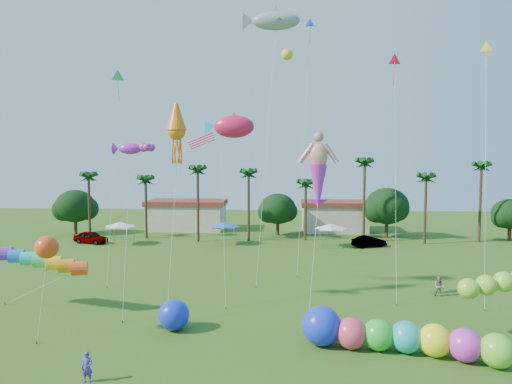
# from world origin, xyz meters

# --- Properties ---
(ground) EXTENTS (160.00, 160.00, 0.00)m
(ground) POSITION_xyz_m (0.00, 0.00, 0.00)
(ground) COLOR #285116
(ground) RESTS_ON ground
(tree_line) EXTENTS (69.46, 8.91, 11.00)m
(tree_line) POSITION_xyz_m (3.57, 44.00, 4.28)
(tree_line) COLOR #3A2819
(tree_line) RESTS_ON ground
(buildings_row) EXTENTS (35.00, 7.00, 4.00)m
(buildings_row) POSITION_xyz_m (-3.09, 50.00, 2.00)
(buildings_row) COLOR beige
(buildings_row) RESTS_ON ground
(tent_row) EXTENTS (31.00, 4.00, 0.60)m
(tent_row) POSITION_xyz_m (-6.00, 36.33, 2.75)
(tent_row) COLOR white
(tent_row) RESTS_ON ground
(car_a) EXTENTS (5.21, 3.29, 1.65)m
(car_a) POSITION_xyz_m (-24.39, 36.61, 0.83)
(car_a) COLOR #4C4C54
(car_a) RESTS_ON ground
(car_b) EXTENTS (4.72, 3.06, 1.47)m
(car_b) POSITION_xyz_m (13.10, 36.28, 0.73)
(car_b) COLOR #4C4C54
(car_b) RESTS_ON ground
(spectator_a) EXTENTS (0.60, 0.41, 1.58)m
(spectator_a) POSITION_xyz_m (-7.89, -1.51, 0.79)
(spectator_a) COLOR #4432B1
(spectator_a) RESTS_ON ground
(spectator_b) EXTENTS (1.02, 0.93, 1.70)m
(spectator_b) POSITION_xyz_m (14.99, 14.74, 0.85)
(spectator_b) COLOR gray
(spectator_b) RESTS_ON ground
(caterpillar_inflatable) EXTENTS (11.76, 4.84, 2.42)m
(caterpillar_inflatable) POSITION_xyz_m (8.58, 3.13, 1.01)
(caterpillar_inflatable) COLOR #E83D60
(caterpillar_inflatable) RESTS_ON ground
(blue_ball) EXTENTS (2.06, 2.06, 2.06)m
(blue_ball) POSITION_xyz_m (-5.23, 5.87, 1.03)
(blue_ball) COLOR #1830D9
(blue_ball) RESTS_ON ground
(rainbow_tube) EXTENTS (8.90, 2.55, 3.92)m
(rainbow_tube) POSITION_xyz_m (-14.86, 8.70, 3.39)
(rainbow_tube) COLOR #EE4C1A
(rainbow_tube) RESTS_ON ground
(green_worm) EXTENTS (9.19, 3.42, 4.02)m
(green_worm) POSITION_xyz_m (13.74, 5.61, 3.24)
(green_worm) COLOR #81DC30
(green_worm) RESTS_ON ground
(orange_ball_kite) EXTENTS (1.93, 2.24, 6.55)m
(orange_ball_kite) POSITION_xyz_m (-12.97, 4.27, 5.81)
(orange_ball_kite) COLOR #FF4414
(orange_ball_kite) RESTS_ON ground
(merman_kite) EXTENTS (2.43, 5.28, 13.04)m
(merman_kite) POSITION_xyz_m (4.72, 12.25, 10.26)
(merman_kite) COLOR tan
(merman_kite) RESTS_ON ground
(fish_kite) EXTENTS (5.35, 5.98, 15.21)m
(fish_kite) POSITION_xyz_m (-2.15, 14.61, 14.14)
(fish_kite) COLOR #E2194C
(fish_kite) RESTS_ON ground
(shark_kite) EXTENTS (6.41, 6.77, 25.94)m
(shark_kite) POSITION_xyz_m (1.15, 21.74, 24.82)
(shark_kite) COLOR gray
(shark_kite) RESTS_ON ground
(squid_kite) EXTENTS (1.87, 5.89, 15.79)m
(squid_kite) POSITION_xyz_m (-6.24, 11.41, 13.56)
(squid_kite) COLOR orange
(squid_kite) RESTS_ON ground
(lobster_kite) EXTENTS (3.43, 4.48, 12.83)m
(lobster_kite) POSITION_xyz_m (-9.51, 10.23, 12.21)
(lobster_kite) COLOR #B127C7
(lobster_kite) RESTS_ON ground
(delta_kite_red) EXTENTS (1.26, 4.75, 20.41)m
(delta_kite_red) POSITION_xyz_m (11.35, 16.43, 19.46)
(delta_kite_red) COLOR red
(delta_kite_red) RESTS_ON ground
(delta_kite_yellow) EXTENTS (1.89, 4.75, 21.05)m
(delta_kite_yellow) POSITION_xyz_m (18.45, 15.47, 20.00)
(delta_kite_yellow) COLOR #F7F919
(delta_kite_yellow) RESTS_ON ground
(delta_kite_green) EXTENTS (1.35, 3.91, 19.83)m
(delta_kite_green) POSITION_xyz_m (-13.54, 18.80, 18.91)
(delta_kite_green) COLOR green
(delta_kite_green) RESTS_ON ground
(delta_kite_blue) EXTENTS (1.82, 3.66, 25.60)m
(delta_kite_blue) POSITION_xyz_m (4.50, 23.56, 24.32)
(delta_kite_blue) COLOR blue
(delta_kite_blue) RESTS_ON ground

